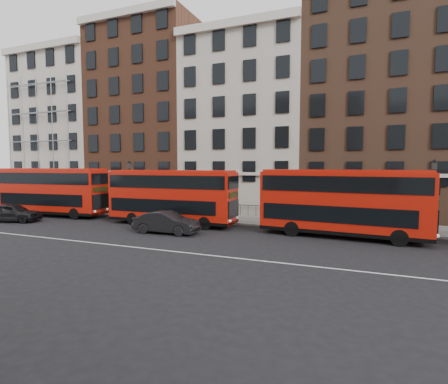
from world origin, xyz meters
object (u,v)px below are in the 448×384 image
at_px(bus_c, 342,201).
at_px(car_rear, 13,213).
at_px(bus_a, 52,191).
at_px(car_front, 166,222).
at_px(bus_b, 171,196).

distance_m(bus_c, car_rear, 27.86).
bearing_deg(bus_a, car_rear, -99.42).
bearing_deg(car_front, bus_b, 22.73).
xyz_separation_m(bus_c, car_rear, (-27.52, -4.01, -1.70)).
xyz_separation_m(bus_c, car_front, (-12.05, -3.37, -1.72)).
relative_size(bus_c, car_front, 2.31).
relative_size(bus_c, car_rear, 2.34).
bearing_deg(bus_b, bus_c, -1.33).
distance_m(bus_b, car_front, 4.06).
relative_size(bus_a, bus_b, 1.03).
bearing_deg(bus_c, car_rear, -166.94).
height_order(bus_b, car_rear, bus_b).
bearing_deg(bus_b, car_front, -66.47).
bearing_deg(bus_a, car_front, -16.73).
relative_size(bus_b, car_rear, 2.27).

